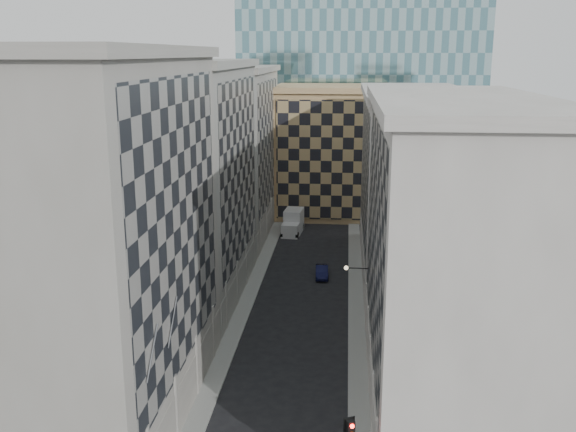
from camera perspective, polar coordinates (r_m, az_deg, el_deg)
The scene contains 13 objects.
sidewalk_west at distance 61.35m, azimuth -3.86°, elevation -7.97°, with size 1.50×100.00×0.15m, color gray.
sidewalk_east at distance 60.66m, azimuth 6.09°, elevation -8.29°, with size 1.50×100.00×0.15m, color gray.
bldg_left_a at distance 41.54m, azimuth -16.00°, elevation -2.27°, with size 10.80×22.80×23.70m.
bldg_left_b at distance 62.06m, azimuth -8.74°, elevation 3.01°, with size 10.80×22.80×22.70m.
bldg_left_c at distance 83.34m, azimuth -5.11°, elevation 5.62°, with size 10.80×22.80×21.70m.
bldg_right_a at distance 43.57m, azimuth 14.09°, elevation -3.44°, with size 10.80×26.80×20.70m.
bldg_right_b at distance 69.69m, azimuth 10.84°, elevation 2.91°, with size 10.80×28.80×19.70m.
tan_block at distance 94.98m, azimuth 4.02°, elevation 5.85°, with size 16.80×14.80×18.80m.
church_tower at distance 108.19m, azimuth 3.27°, elevation 16.19°, with size 7.20×7.20×51.50m.
flagpoles_left at distance 36.85m, azimuth -11.05°, elevation -10.46°, with size 0.10×6.33×2.33m.
bracket_lamp at distance 52.87m, azimuth 5.39°, elevation -4.62°, with size 1.98×0.36×0.36m.
box_truck at distance 85.23m, azimuth 0.44°, elevation -0.65°, with size 2.73×5.77×3.07m.
dark_car at distance 68.83m, azimuth 3.02°, elevation -4.96°, with size 1.32×3.78×1.25m, color #0E1135.
Camera 1 is at (4.04, -26.05, 23.23)m, focal length 40.00 mm.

